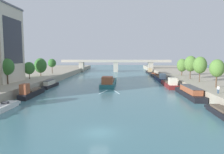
% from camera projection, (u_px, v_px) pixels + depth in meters
% --- Properties ---
extents(ground_plane, '(400.00, 400.00, 0.00)m').
position_uv_depth(ground_plane, '(99.00, 133.00, 26.70)').
color(ground_plane, teal).
extents(quay_left, '(36.00, 170.00, 2.26)m').
position_uv_depth(quay_left, '(15.00, 78.00, 82.78)').
color(quay_left, '#A89E89').
rests_on(quay_left, ground).
extents(quay_right, '(36.00, 170.00, 2.26)m').
position_uv_depth(quay_right, '(215.00, 79.00, 79.74)').
color(quay_right, '#A89E89').
rests_on(quay_right, ground).
extents(barge_midriver, '(4.78, 22.42, 3.42)m').
position_uv_depth(barge_midriver, '(109.00, 82.00, 70.46)').
color(barge_midriver, '#23666B').
rests_on(barge_midriver, ground).
extents(wake_behind_barge, '(5.60, 5.93, 0.03)m').
position_uv_depth(wake_behind_barge, '(110.00, 92.00, 56.65)').
color(wake_behind_barge, silver).
rests_on(wake_behind_barge, ground).
extents(moored_boat_left_upstream, '(2.15, 12.40, 3.56)m').
position_uv_depth(moored_boat_left_upstream, '(31.00, 92.00, 50.21)').
color(moored_boat_left_upstream, black).
rests_on(moored_boat_left_upstream, ground).
extents(moored_boat_left_near, '(2.08, 10.93, 2.33)m').
position_uv_depth(moored_boat_left_near, '(50.00, 84.00, 64.95)').
color(moored_boat_left_near, black).
rests_on(moored_boat_left_near, ground).
extents(moored_boat_right_downstream, '(2.78, 16.11, 2.57)m').
position_uv_depth(moored_boat_right_downstream, '(190.00, 92.00, 50.08)').
color(moored_boat_right_downstream, black).
rests_on(moored_boat_right_downstream, ground).
extents(moored_boat_right_second, '(3.50, 15.50, 3.29)m').
position_uv_depth(moored_boat_right_second, '(170.00, 84.00, 66.26)').
color(moored_boat_right_second, maroon).
rests_on(moored_boat_right_second, ground).
extents(moored_boat_right_near, '(2.67, 14.92, 3.10)m').
position_uv_depth(moored_boat_right_near, '(160.00, 78.00, 82.40)').
color(moored_boat_right_near, '#1E284C').
rests_on(moored_boat_right_near, ground).
extents(moored_boat_right_midway, '(3.49, 16.52, 2.09)m').
position_uv_depth(moored_boat_right_midway, '(155.00, 75.00, 100.48)').
color(moored_boat_right_midway, black).
rests_on(moored_boat_right_midway, ground).
extents(moored_boat_right_far, '(2.54, 12.71, 3.16)m').
position_uv_depth(moored_boat_right_far, '(149.00, 72.00, 117.57)').
color(moored_boat_right_far, black).
rests_on(moored_boat_right_far, ground).
extents(tree_left_by_lamp, '(3.67, 3.67, 6.88)m').
position_uv_depth(tree_left_by_lamp, '(7.00, 67.00, 55.37)').
color(tree_left_by_lamp, brown).
rests_on(tree_left_by_lamp, quay_left).
extents(tree_left_third, '(3.62, 3.62, 5.54)m').
position_uv_depth(tree_left_third, '(29.00, 68.00, 68.02)').
color(tree_left_third, brown).
rests_on(tree_left_third, quay_left).
extents(tree_left_second, '(4.53, 4.53, 6.68)m').
position_uv_depth(tree_left_second, '(40.00, 65.00, 77.95)').
color(tree_left_second, brown).
rests_on(tree_left_second, quay_left).
extents(tree_left_distant, '(3.43, 3.43, 6.26)m').
position_uv_depth(tree_left_distant, '(52.00, 63.00, 89.43)').
color(tree_left_distant, brown).
rests_on(tree_left_distant, quay_left).
extents(tree_right_nearest, '(3.41, 3.41, 6.74)m').
position_uv_depth(tree_right_nearest, '(217.00, 68.00, 49.44)').
color(tree_right_nearest, brown).
rests_on(tree_right_nearest, quay_right).
extents(tree_right_by_lamp, '(3.82, 3.82, 7.33)m').
position_uv_depth(tree_right_by_lamp, '(200.00, 65.00, 60.11)').
color(tree_right_by_lamp, brown).
rests_on(tree_right_by_lamp, quay_right).
extents(tree_right_midway, '(4.09, 4.09, 7.54)m').
position_uv_depth(tree_right_midway, '(191.00, 64.00, 68.49)').
color(tree_right_midway, brown).
rests_on(tree_right_midway, quay_right).
extents(tree_right_end_of_row, '(3.82, 3.82, 6.43)m').
position_uv_depth(tree_right_end_of_row, '(182.00, 65.00, 79.87)').
color(tree_right_end_of_row, brown).
rests_on(tree_right_end_of_row, quay_right).
extents(bridge_far, '(66.01, 4.40, 7.37)m').
position_uv_depth(bridge_far, '(116.00, 64.00, 126.66)').
color(bridge_far, '#ADA899').
rests_on(bridge_far, ground).
extents(person_on_quay, '(0.41, 0.40, 1.62)m').
position_uv_depth(person_on_quay, '(218.00, 89.00, 41.90)').
color(person_on_quay, navy).
rests_on(person_on_quay, quay_right).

